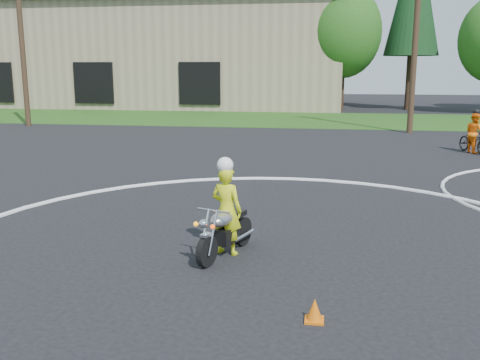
# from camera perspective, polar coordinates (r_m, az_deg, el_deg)

# --- Properties ---
(ground) EXTENTS (120.00, 120.00, 0.00)m
(ground) POSITION_cam_1_polar(r_m,az_deg,el_deg) (6.71, 0.16, -15.81)
(ground) COLOR black
(ground) RESTS_ON ground
(grass_strip) EXTENTS (120.00, 10.00, 0.02)m
(grass_strip) POSITION_cam_1_polar(r_m,az_deg,el_deg) (33.03, 7.44, 6.42)
(grass_strip) COLOR #1E4714
(grass_strip) RESTS_ON ground
(course_markings) EXTENTS (19.05, 19.05, 0.12)m
(course_markings) POSITION_cam_1_polar(r_m,az_deg,el_deg) (10.76, 15.39, -5.35)
(course_markings) COLOR silver
(course_markings) RESTS_ON ground
(primary_motorcycle) EXTENTS (0.82, 1.66, 0.91)m
(primary_motorcycle) POSITION_cam_1_polar(r_m,az_deg,el_deg) (8.99, -1.63, -5.45)
(primary_motorcycle) COLOR black
(primary_motorcycle) RESTS_ON ground
(rider_primary_grp) EXTENTS (0.65, 0.53, 1.68)m
(rider_primary_grp) POSITION_cam_1_polar(r_m,az_deg,el_deg) (9.01, -1.45, -2.96)
(rider_primary_grp) COLOR #D4DF17
(rider_primary_grp) RESTS_ON ground
(rider_second_grp) EXTENTS (1.14, 1.80, 1.64)m
(rider_second_grp) POSITION_cam_1_polar(r_m,az_deg,el_deg) (21.69, 23.69, 4.18)
(rider_second_grp) COLOR black
(rider_second_grp) RESTS_ON ground
(warehouse) EXTENTS (41.00, 17.00, 8.30)m
(warehouse) POSITION_cam_1_polar(r_m,az_deg,el_deg) (49.62, -13.75, 12.80)
(warehouse) COLOR tan
(warehouse) RESTS_ON ground
(utility_poles) EXTENTS (41.60, 1.12, 10.00)m
(utility_poles) POSITION_cam_1_polar(r_m,az_deg,el_deg) (27.26, 18.32, 15.71)
(utility_poles) COLOR #473321
(utility_poles) RESTS_ON ground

